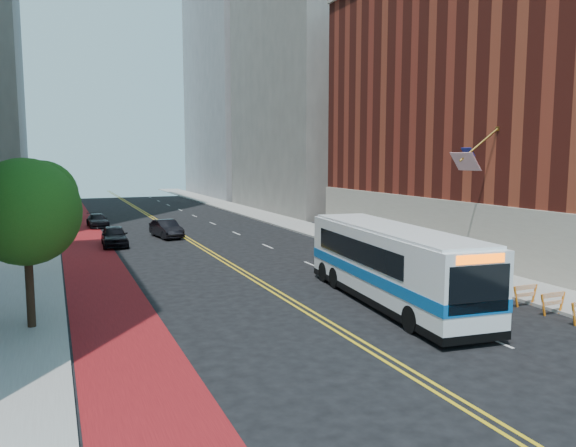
% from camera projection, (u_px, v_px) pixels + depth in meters
% --- Properties ---
extents(ground, '(160.00, 160.00, 0.00)m').
position_uv_depth(ground, '(355.00, 340.00, 21.22)').
color(ground, black).
rests_on(ground, ground).
extents(sidewalk_left, '(4.00, 140.00, 0.15)m').
position_uv_depth(sidewalk_left, '(32.00, 244.00, 44.06)').
color(sidewalk_left, gray).
rests_on(sidewalk_left, ground).
extents(sidewalk_right, '(4.00, 140.00, 0.15)m').
position_uv_depth(sidewalk_right, '(309.00, 228.00, 53.29)').
color(sidewalk_right, gray).
rests_on(sidewalk_right, ground).
extents(bus_lane_paint, '(3.60, 140.00, 0.01)m').
position_uv_depth(bus_lane_paint, '(84.00, 242.00, 45.57)').
color(bus_lane_paint, maroon).
rests_on(bus_lane_paint, ground).
extents(center_line_inner, '(0.14, 140.00, 0.01)m').
position_uv_depth(center_line_inner, '(181.00, 236.00, 48.61)').
color(center_line_inner, gold).
rests_on(center_line_inner, ground).
extents(center_line_outer, '(0.14, 140.00, 0.01)m').
position_uv_depth(center_line_outer, '(185.00, 236.00, 48.75)').
color(center_line_outer, gold).
rests_on(center_line_outer, ground).
extents(lane_dashes, '(0.14, 98.20, 0.01)m').
position_uv_depth(lane_dashes, '(213.00, 223.00, 57.85)').
color(lane_dashes, silver).
rests_on(lane_dashes, ground).
extents(brick_building, '(18.73, 36.00, 22.00)m').
position_uv_depth(brick_building, '(546.00, 98.00, 39.34)').
color(brick_building, maroon).
rests_on(brick_building, ground).
extents(midrise_right_near, '(18.00, 26.00, 40.00)m').
position_uv_depth(midrise_right_near, '(328.00, 53.00, 71.62)').
color(midrise_right_near, slate).
rests_on(midrise_right_near, ground).
extents(midrise_right_far, '(20.00, 28.00, 55.00)m').
position_uv_depth(midrise_right_far, '(256.00, 38.00, 98.57)').
color(midrise_right_far, gray).
rests_on(midrise_right_far, ground).
extents(construction_barriers, '(1.42, 10.91, 1.00)m').
position_uv_depth(construction_barriers, '(489.00, 282.00, 27.97)').
color(construction_barriers, orange).
rests_on(construction_barriers, ground).
extents(street_tree, '(4.20, 4.20, 6.70)m').
position_uv_depth(street_tree, '(27.00, 208.00, 21.84)').
color(street_tree, black).
rests_on(street_tree, sidewalk_left).
extents(transit_bus, '(4.14, 13.43, 3.63)m').
position_uv_depth(transit_bus, '(390.00, 263.00, 26.33)').
color(transit_bus, white).
rests_on(transit_bus, ground).
extents(car_a, '(2.06, 4.74, 1.59)m').
position_uv_depth(car_a, '(114.00, 236.00, 43.27)').
color(car_a, black).
rests_on(car_a, ground).
extents(car_b, '(2.29, 4.79, 1.52)m').
position_uv_depth(car_b, '(166.00, 229.00, 47.76)').
color(car_b, black).
rests_on(car_b, ground).
extents(car_c, '(2.03, 4.53, 1.29)m').
position_uv_depth(car_c, '(98.00, 220.00, 54.92)').
color(car_c, black).
rests_on(car_c, ground).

